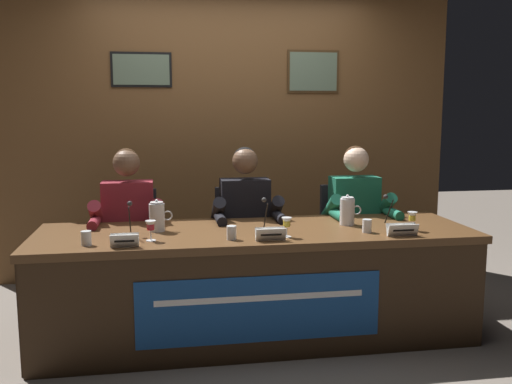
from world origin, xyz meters
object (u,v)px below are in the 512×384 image
object	(u,v)px
juice_glass_right	(412,218)
microphone_right	(390,217)
water_cup_left	(86,239)
microphone_center	(266,221)
nameplate_right	(402,230)
chair_left	(131,253)
microphone_left	(130,226)
chair_right	(348,244)
panelist_center	(247,218)
conference_table	(259,267)
panelist_right	(358,215)
water_cup_center	(232,233)
water_pitcher_left_side	(157,217)
chair_center	(243,248)
nameplate_left	(124,240)
juice_glass_left	(151,227)
juice_glass_center	(287,223)
water_pitcher_right_side	(347,211)
panelist_left	(128,222)
nameplate_center	(271,234)
water_cup_right	(367,227)

from	to	relation	value
juice_glass_right	microphone_right	size ratio (longest dim) A/B	0.57
water_cup_left	juice_glass_right	distance (m)	2.04
microphone_center	nameplate_right	size ratio (longest dim) A/B	1.11
chair_left	juice_glass_right	bearing A→B (deg)	-23.93
microphone_right	microphone_center	bearing A→B (deg)	179.68
microphone_left	chair_right	xyz separation A→B (m)	(1.66, 0.73, -0.36)
chair_right	water_cup_left	bearing A→B (deg)	-154.86
chair_left	panelist_center	size ratio (longest dim) A/B	0.73
conference_table	panelist_right	size ratio (longest dim) A/B	2.31
conference_table	microphone_right	bearing A→B (deg)	-0.21
water_cup_center	chair_right	distance (m)	1.40
chair_left	water_pitcher_left_side	bearing A→B (deg)	-69.54
chair_center	water_cup_center	world-z (taller)	chair_center
panelist_center	water_cup_center	world-z (taller)	panelist_center
juice_glass_right	microphone_right	bearing A→B (deg)	143.30
water_cup_center	nameplate_left	bearing A→B (deg)	-171.71
panelist_center	nameplate_right	world-z (taller)	panelist_center
juice_glass_right	juice_glass_left	bearing A→B (deg)	-179.43
panelist_center	juice_glass_center	xyz separation A→B (m)	(0.15, -0.67, 0.09)
microphone_center	water_pitcher_right_side	bearing A→B (deg)	14.91
microphone_center	juice_glass_right	bearing A→B (deg)	-5.47
panelist_left	panelist_right	distance (m)	1.70
panelist_center	panelist_right	size ratio (longest dim) A/B	1.00
microphone_right	juice_glass_right	bearing A→B (deg)	-36.70
water_pitcher_right_side	microphone_left	bearing A→B (deg)	-173.63
microphone_center	water_pitcher_left_side	distance (m)	0.71
nameplate_center	water_cup_center	world-z (taller)	water_cup_center
conference_table	nameplate_center	distance (m)	0.35
panelist_center	nameplate_center	bearing A→B (deg)	-87.31
microphone_left	panelist_right	distance (m)	1.74
water_cup_left	juice_glass_left	bearing A→B (deg)	8.08
panelist_left	microphone_center	xyz separation A→B (m)	(0.90, -0.53, 0.08)
juice_glass_center	water_cup_right	bearing A→B (deg)	5.13
juice_glass_center	microphone_right	bearing A→B (deg)	10.64
water_cup_left	chair_center	distance (m)	1.41
chair_center	water_cup_center	size ratio (longest dim) A/B	10.67
water_cup_left	nameplate_right	bearing A→B (deg)	-2.17
conference_table	panelist_right	distance (m)	1.03
chair_right	microphone_right	distance (m)	0.82
chair_left	nameplate_center	bearing A→B (deg)	-46.99
chair_left	juice_glass_center	bearing A→B (deg)	-41.06
water_cup_left	juice_glass_right	world-z (taller)	juice_glass_right
panelist_left	water_cup_left	world-z (taller)	panelist_left
juice_glass_left	nameplate_right	world-z (taller)	juice_glass_left
water_cup_center	nameplate_right	distance (m)	1.07
water_cup_center	microphone_center	bearing A→B (deg)	32.19
nameplate_left	microphone_center	xyz separation A→B (m)	(0.87, 0.24, 0.03)
chair_center	water_pitcher_left_side	size ratio (longest dim) A/B	4.32
microphone_left	water_cup_center	bearing A→B (deg)	-13.71
panelist_center	water_pitcher_left_side	size ratio (longest dim) A/B	5.88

